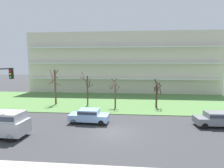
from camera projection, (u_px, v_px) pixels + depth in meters
name	position (u px, v px, depth m)	size (l,w,h in m)	color
ground	(113.00, 132.00, 17.55)	(160.00, 160.00, 0.00)	#38383A
grass_lawn_strip	(120.00, 101.00, 31.40)	(80.00, 16.00, 0.08)	#547F42
apartment_building	(122.00, 63.00, 44.30)	(41.98, 12.61, 13.34)	beige
tree_far_left	(55.00, 85.00, 28.77)	(2.02, 2.03, 5.69)	brown
tree_left	(87.00, 88.00, 28.05)	(1.90, 1.92, 5.38)	#4C3828
tree_center	(115.00, 93.00, 26.64)	(1.71, 1.72, 4.53)	brown
tree_right	(157.00, 93.00, 26.77)	(1.28, 1.17, 4.42)	#423023
sedan_blue_near_left	(89.00, 115.00, 20.18)	(4.49, 2.03, 1.57)	#8CB2E0
sedan_gray_center_right	(217.00, 119.00, 18.98)	(4.45, 1.94, 1.57)	slate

